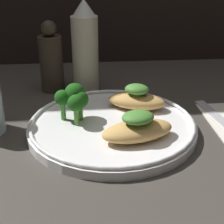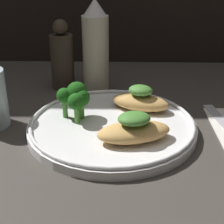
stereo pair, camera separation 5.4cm
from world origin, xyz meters
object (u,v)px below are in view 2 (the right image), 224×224
plate (112,126)px  sauce_bottle (96,47)px  broccoli_bunch (76,97)px  pepper_grinder (62,59)px

plate → sauce_bottle: 20.64cm
plate → sauce_bottle: bearing=101.4°
plate → broccoli_bunch: broccoli_bunch is taller
plate → sauce_bottle: sauce_bottle is taller
sauce_bottle → pepper_grinder: size_ratio=1.28×
broccoli_bunch → sauce_bottle: bearing=83.0°
plate → pepper_grinder: (-10.62, 18.78, 5.31)cm
plate → sauce_bottle: (-3.77, 18.78, 7.69)cm
plate → sauce_bottle: size_ratio=1.47×
broccoli_bunch → sauce_bottle: size_ratio=0.33×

